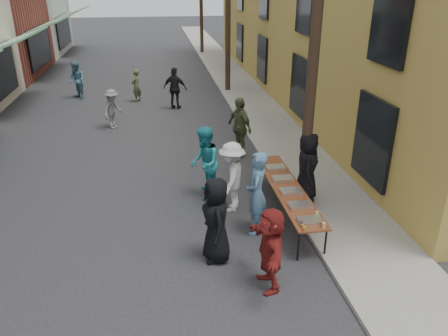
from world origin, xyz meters
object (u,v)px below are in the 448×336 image
object	(u,v)px
serving_table	(287,189)
guest_front_a	(216,220)
catering_tray_sausage	(310,221)
server	(307,167)
utility_pole_near	(316,21)
guest_front_c	(205,163)

from	to	relation	value
serving_table	guest_front_a	size ratio (longest dim) A/B	2.19
catering_tray_sausage	server	bearing A→B (deg)	73.06
serving_table	utility_pole_near	bearing A→B (deg)	43.69
guest_front_c	guest_front_a	bearing A→B (deg)	3.50
guest_front_c	utility_pole_near	bearing A→B (deg)	80.27
guest_front_a	server	xyz separation A→B (m)	(2.61, 2.07, 0.09)
catering_tray_sausage	serving_table	bearing A→B (deg)	90.00
guest_front_c	catering_tray_sausage	bearing A→B (deg)	37.87
utility_pole_near	guest_front_c	world-z (taller)	utility_pole_near
server	catering_tray_sausage	bearing A→B (deg)	179.82
serving_table	guest_front_c	xyz separation A→B (m)	(-1.85, 1.25, 0.26)
utility_pole_near	serving_table	distance (m)	3.88
serving_table	guest_front_c	distance (m)	2.25
catering_tray_sausage	guest_front_a	distance (m)	1.95
catering_tray_sausage	guest_front_a	size ratio (longest dim) A/B	0.27
serving_table	catering_tray_sausage	size ratio (longest dim) A/B	8.00
catering_tray_sausage	utility_pole_near	bearing A→B (deg)	74.60
utility_pole_near	guest_front_a	size ratio (longest dim) A/B	4.92
catering_tray_sausage	server	size ratio (longest dim) A/B	0.28
utility_pole_near	guest_front_c	size ratio (longest dim) A/B	4.64
utility_pole_near	server	world-z (taller)	utility_pole_near
utility_pole_near	serving_table	xyz separation A→B (m)	(-0.62, -0.59, -3.79)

